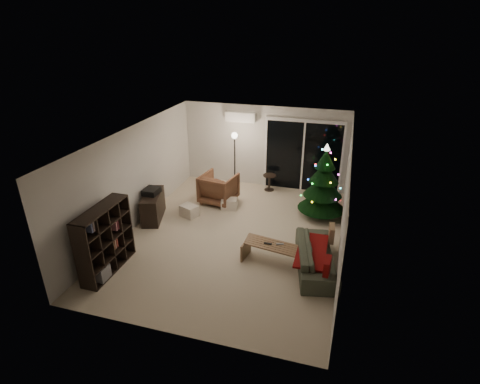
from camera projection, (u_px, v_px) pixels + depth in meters
The scene contains 18 objects.
room at pixel (266, 177), 9.81m from camera, with size 6.50×7.51×2.60m.
bookshelf at pixel (98, 239), 7.59m from camera, with size 0.36×1.43×1.43m, color black, non-canonical shape.
media_cabinet at pixel (153, 206), 9.72m from camera, with size 0.42×1.13×0.71m, color black.
stereo at pixel (151, 191), 9.54m from camera, with size 0.36×0.42×0.15m, color black.
armchair at pixel (219, 188), 10.57m from camera, with size 0.91×0.94×0.85m, color brown.
ottoman at pixel (214, 191), 10.82m from camera, with size 0.55×0.55×0.50m, color silver.
cardboard_box_a at pixel (189, 211), 9.91m from camera, with size 0.43×0.33×0.31m, color beige.
cardboard_box_b at pixel (229, 204), 10.30m from camera, with size 0.42×0.32×0.30m, color beige.
side_table at pixel (269, 182), 11.41m from camera, with size 0.40×0.40×0.50m, color black.
floor_lamp at pixel (235, 164), 10.97m from camera, with size 0.29×0.29×1.81m, color black.
sofa at pixel (316, 256), 7.78m from camera, with size 1.90×0.74×0.55m, color #2A2E27.
sofa_throw at pixel (312, 251), 7.75m from camera, with size 0.59×1.37×0.05m, color maroon.
cushion_a at pixel (331, 233), 8.19m from camera, with size 0.11×0.36×0.36m, color #8A6E56.
cushion_b at pixel (327, 268), 7.05m from camera, with size 0.11×0.36×0.36m, color maroon.
coffee_table at pixel (274, 253), 7.99m from camera, with size 1.33×0.47×0.42m, color brown, non-canonical shape.
remote_a at pixel (268, 244), 7.94m from camera, with size 0.17×0.05×0.02m, color black.
remote_b at pixel (280, 244), 7.92m from camera, with size 0.16×0.04×0.02m, color slate.
christmas_tree at pixel (324, 181), 9.57m from camera, with size 1.24×1.24×2.00m, color black.
Camera 1 is at (2.34, -7.42, 4.74)m, focal length 28.00 mm.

